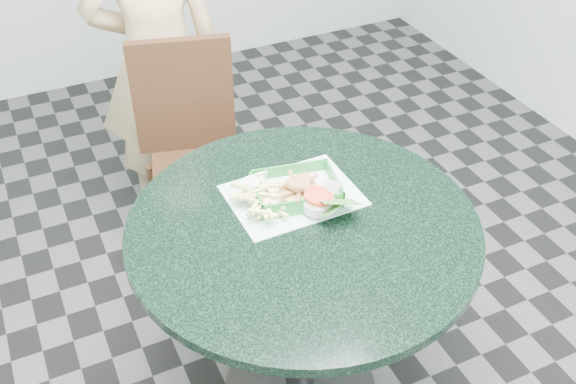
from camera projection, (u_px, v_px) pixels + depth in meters
name	position (u px, v px, depth m)	size (l,w,h in m)	color
cafe_table	(302.00, 272.00, 1.97)	(0.98, 0.98, 0.75)	#343538
dining_chair	(195.00, 145.00, 2.57)	(0.38, 0.38, 0.93)	#342212
diner_person	(158.00, 62.00, 2.67)	(0.54, 0.35, 1.47)	beige
placemat	(293.00, 201.00, 1.95)	(0.37, 0.27, 0.00)	#C3F1E3
food_basket	(296.00, 197.00, 1.94)	(0.24, 0.17, 0.05)	#217D2F
crab_sandwich	(301.00, 191.00, 1.91)	(0.12, 0.12, 0.07)	tan
fries_pile	(267.00, 207.00, 1.87)	(0.11, 0.12, 0.05)	#EDDC89
sauce_ramekin	(252.00, 195.00, 1.90)	(0.05, 0.05, 0.03)	white
garnish_cup	(327.00, 205.00, 1.87)	(0.13, 0.13, 0.05)	silver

